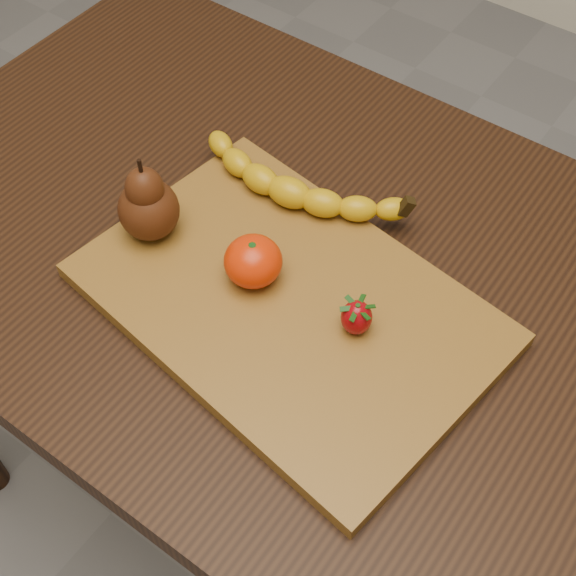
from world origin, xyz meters
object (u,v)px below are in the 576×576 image
Objects in this scene: table at (260,285)px; mandarin at (253,261)px; pear at (146,197)px; cutting_board at (288,304)px.

mandarin is (0.05, -0.07, 0.15)m from table.
pear is at bearing -139.90° from table.
pear is at bearing -168.45° from cutting_board.
table is 8.99× the size of pear.
cutting_board is 6.86× the size of mandarin.
mandarin is at bearing 5.80° from pear.
mandarin reaches higher than cutting_board.
mandarin reaches higher than table.
pear is 1.69× the size of mandarin.
table is at bearing 40.10° from pear.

